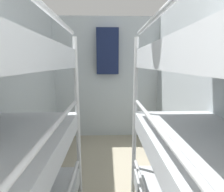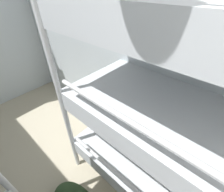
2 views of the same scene
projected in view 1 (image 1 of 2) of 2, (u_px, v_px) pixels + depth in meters
The scene contains 2 objects.
wall_back at pixel (107, 79), 3.74m from camera, with size 2.31×0.06×2.53m.
hanging_coat at pixel (108, 51), 3.49m from camera, with size 0.44×0.12×0.90m.
Camera 1 is at (0.01, 0.54, 1.59)m, focal length 28.00 mm.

